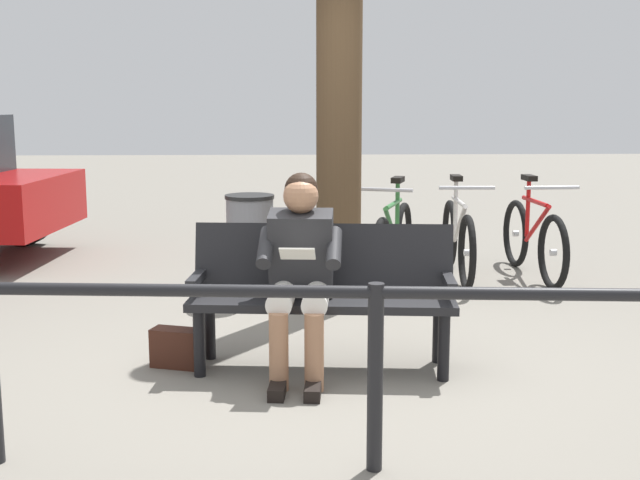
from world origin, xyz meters
TOP-DOWN VIEW (x-y plane):
  - ground_plane at (0.00, 0.00)m, footprint 40.00×40.00m
  - bench at (-0.08, -0.14)m, footprint 1.64×0.62m
  - person_reading at (0.06, 0.01)m, footprint 0.52×0.79m
  - handbag at (0.82, -0.14)m, footprint 0.33×0.22m
  - tree_trunk at (-0.27, -1.65)m, footprint 0.35×0.35m
  - litter_bin at (0.44, -1.85)m, footprint 0.40×0.40m
  - bicycle_black at (-2.13, -2.60)m, footprint 0.48×1.68m
  - bicycle_red at (-1.43, -2.62)m, footprint 0.48×1.68m
  - bicycle_blue at (-0.81, -2.48)m, footprint 0.66×1.61m
  - railing_fence at (-0.25, 1.32)m, footprint 3.48×0.36m

SIDE VIEW (x-z plane):
  - ground_plane at x=0.00m, z-range 0.00..0.00m
  - handbag at x=0.82m, z-range 0.00..0.24m
  - bicycle_black at x=-2.13m, z-range -0.11..0.83m
  - bicycle_red at x=-1.43m, z-range -0.11..0.83m
  - bicycle_blue at x=-0.81m, z-range -0.11..0.83m
  - litter_bin at x=0.44m, z-range 0.00..0.87m
  - bench at x=-0.08m, z-range 0.07..0.94m
  - railing_fence at x=-0.25m, z-range 0.18..1.03m
  - person_reading at x=0.06m, z-range 0.06..1.27m
  - tree_trunk at x=-0.27m, z-range 0.00..3.64m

